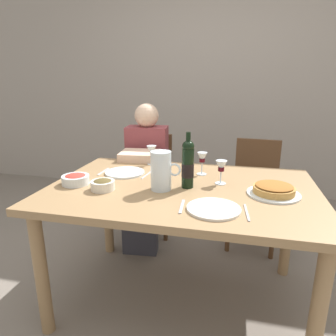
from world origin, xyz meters
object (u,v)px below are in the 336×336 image
(wine_glass_left_diner, at_px, (221,167))
(dinner_plate_right_setting, at_px, (125,172))
(baked_tart, at_px, (274,190))
(chair_right, at_px, (255,186))
(wine_glass_centre, at_px, (202,159))
(dining_table, at_px, (182,201))
(dinner_plate_left_setting, at_px, (214,209))
(diner_left, at_px, (145,171))
(wine_bottle, at_px, (188,164))
(salad_bowl, at_px, (76,179))
(water_pitcher, at_px, (161,173))
(olive_bowl, at_px, (103,184))
(wine_glass_right_diner, at_px, (152,151))
(chair_left, at_px, (151,176))

(wine_glass_left_diner, relative_size, dinner_plate_right_setting, 0.55)
(baked_tart, height_order, chair_right, chair_right)
(wine_glass_centre, height_order, chair_right, wine_glass_centre)
(wine_glass_centre, bearing_deg, dining_table, -108.11)
(dinner_plate_left_setting, relative_size, diner_left, 0.22)
(wine_bottle, bearing_deg, salad_bowl, -171.52)
(wine_glass_centre, distance_m, dinner_plate_left_setting, 0.56)
(water_pitcher, relative_size, chair_right, 0.25)
(olive_bowl, distance_m, diner_left, 0.86)
(wine_glass_right_diner, distance_m, wine_glass_centre, 0.41)
(dinner_plate_left_setting, height_order, dinner_plate_right_setting, same)
(dining_table, relative_size, diner_left, 1.29)
(water_pitcher, bearing_deg, wine_bottle, 27.16)
(olive_bowl, height_order, chair_right, chair_right)
(olive_bowl, xyz_separation_m, dinner_plate_left_setting, (0.62, -0.13, -0.03))
(salad_bowl, bearing_deg, dinner_plate_right_setting, 52.25)
(olive_bowl, xyz_separation_m, wine_glass_left_diner, (0.62, 0.25, 0.07))
(wine_bottle, relative_size, chair_right, 0.36)
(baked_tart, distance_m, wine_glass_left_diner, 0.31)
(chair_right, bearing_deg, wine_glass_left_diner, 77.73)
(wine_glass_centre, bearing_deg, chair_right, 58.64)
(dining_table, distance_m, olive_bowl, 0.46)
(olive_bowl, distance_m, dinner_plate_left_setting, 0.63)
(wine_bottle, bearing_deg, dining_table, 161.35)
(salad_bowl, bearing_deg, baked_tart, 4.19)
(wine_bottle, height_order, dinner_plate_right_setting, wine_bottle)
(baked_tart, bearing_deg, dinner_plate_left_setting, -137.76)
(dining_table, relative_size, chair_left, 1.72)
(salad_bowl, bearing_deg, wine_glass_centre, 27.08)
(wine_glass_right_diner, relative_size, dinner_plate_right_setting, 0.53)
(dinner_plate_left_setting, xyz_separation_m, chair_left, (-0.66, 1.21, -0.27))
(wine_bottle, xyz_separation_m, water_pitcher, (-0.13, -0.07, -0.04))
(dinner_plate_left_setting, bearing_deg, salad_bowl, 167.23)
(wine_glass_right_diner, height_order, chair_left, wine_glass_right_diner)
(water_pitcher, relative_size, dinner_plate_right_setting, 0.85)
(wine_glass_right_diner, bearing_deg, wine_glass_left_diner, -31.96)
(salad_bowl, bearing_deg, diner_left, 77.84)
(dinner_plate_left_setting, xyz_separation_m, dinner_plate_right_setting, (-0.61, 0.44, 0.00))
(olive_bowl, xyz_separation_m, dinner_plate_right_setting, (0.01, 0.31, -0.03))
(olive_bowl, relative_size, dinner_plate_left_setting, 0.52)
(water_pitcher, height_order, diner_left, diner_left)
(wine_glass_right_diner, distance_m, chair_left, 0.65)
(baked_tart, relative_size, wine_glass_right_diner, 2.02)
(dinner_plate_right_setting, bearing_deg, dinner_plate_left_setting, -36.21)
(wine_bottle, distance_m, chair_left, 1.12)
(olive_bowl, bearing_deg, dinner_plate_right_setting, 88.26)
(dinner_plate_left_setting, height_order, diner_left, diner_left)
(water_pitcher, bearing_deg, baked_tart, 5.21)
(diner_left, bearing_deg, wine_bottle, 118.63)
(salad_bowl, xyz_separation_m, olive_bowl, (0.19, -0.05, -0.00))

